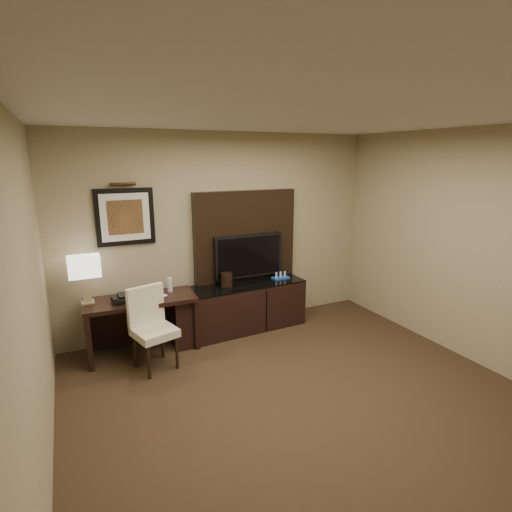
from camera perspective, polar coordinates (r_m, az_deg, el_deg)
floor at (r=4.03m, az=9.78°, el=-22.31°), size 4.50×5.00×0.01m
ceiling at (r=3.28m, az=11.83°, el=19.56°), size 4.50×5.00×0.01m
wall_back at (r=5.56m, az=-4.62°, el=3.40°), size 4.50×0.01×2.70m
wall_left at (r=2.81m, az=-30.17°, el=-9.15°), size 0.01×5.00×2.70m
wall_right at (r=5.05m, az=31.82°, el=0.23°), size 0.01×5.00×2.70m
desk at (r=5.19m, az=-15.94°, el=-9.47°), size 1.33×0.63×0.70m
credenza at (r=5.60m, az=-2.62°, el=-7.38°), size 1.93×0.61×0.66m
tv_wall_panel at (r=5.64m, az=-1.54°, el=2.75°), size 1.50×0.12×1.30m
tv at (r=5.60m, az=-1.10°, el=0.06°), size 1.00×0.08×0.60m
artwork at (r=5.18m, az=-18.20°, el=5.33°), size 0.70×0.04×0.70m
picture_light at (r=5.10m, az=-18.48°, el=9.71°), size 0.04×0.04×0.30m
desk_chair at (r=4.73m, az=-14.29°, el=-10.40°), size 0.55×0.59×0.90m
table_lamp at (r=5.03m, az=-23.19°, el=-2.96°), size 0.41×0.30×0.60m
desk_phone at (r=4.97m, az=-18.71°, el=-5.81°), size 0.22×0.20×0.09m
blue_folder at (r=5.05m, az=-15.21°, el=-5.69°), size 0.28×0.35×0.02m
book at (r=4.98m, az=-15.02°, el=-4.58°), size 0.17×0.10×0.24m
water_bottle at (r=5.18m, az=-12.20°, el=-4.05°), size 0.07×0.07×0.18m
ice_bucket at (r=5.43m, az=-4.23°, el=-3.39°), size 0.20×0.20×0.18m
minibar_tray at (r=5.77m, az=3.53°, el=-2.80°), size 0.25×0.16×0.09m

